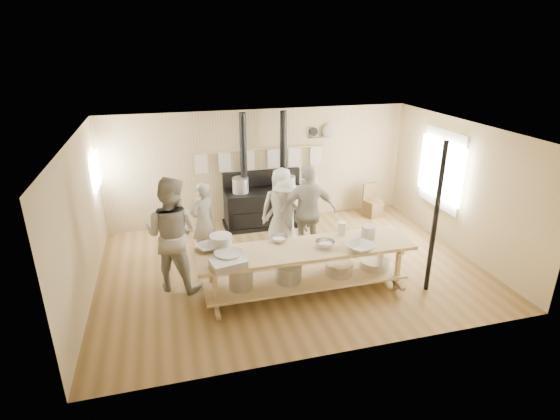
{
  "coord_description": "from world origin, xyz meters",
  "views": [
    {
      "loc": [
        -2.09,
        -7.01,
        4.04
      ],
      "look_at": [
        -0.15,
        0.2,
        1.11
      ],
      "focal_mm": 28.0,
      "sensor_mm": 36.0,
      "label": 1
    }
  ],
  "objects_px": {
    "cook_center": "(282,208)",
    "cook_left": "(172,234)",
    "cook_far_left": "(203,221)",
    "roasting_pan": "(228,264)",
    "cook_right": "(308,212)",
    "stove": "(264,204)",
    "cook_by_window": "(285,214)",
    "chair": "(372,207)",
    "prep_table": "(305,265)"
  },
  "relations": [
    {
      "from": "cook_center",
      "to": "cook_left",
      "type": "bearing_deg",
      "value": 40.16
    },
    {
      "from": "cook_far_left",
      "to": "roasting_pan",
      "type": "bearing_deg",
      "value": 62.32
    },
    {
      "from": "cook_left",
      "to": "cook_right",
      "type": "xyz_separation_m",
      "value": [
        2.56,
        0.48,
        -0.05
      ]
    },
    {
      "from": "stove",
      "to": "cook_far_left",
      "type": "bearing_deg",
      "value": -139.25
    },
    {
      "from": "cook_center",
      "to": "cook_far_left",
      "type": "bearing_deg",
      "value": 18.76
    },
    {
      "from": "cook_far_left",
      "to": "cook_right",
      "type": "relative_size",
      "value": 0.82
    },
    {
      "from": "stove",
      "to": "cook_by_window",
      "type": "distance_m",
      "value": 1.33
    },
    {
      "from": "cook_by_window",
      "to": "chair",
      "type": "relative_size",
      "value": 1.88
    },
    {
      "from": "cook_left",
      "to": "cook_right",
      "type": "height_order",
      "value": "cook_left"
    },
    {
      "from": "cook_right",
      "to": "cook_left",
      "type": "bearing_deg",
      "value": 14.49
    },
    {
      "from": "cook_by_window",
      "to": "prep_table",
      "type": "bearing_deg",
      "value": -57.02
    },
    {
      "from": "prep_table",
      "to": "cook_center",
      "type": "distance_m",
      "value": 1.89
    },
    {
      "from": "cook_by_window",
      "to": "cook_left",
      "type": "bearing_deg",
      "value": -119.58
    },
    {
      "from": "cook_far_left",
      "to": "roasting_pan",
      "type": "xyz_separation_m",
      "value": [
        0.17,
        -2.05,
        0.13
      ]
    },
    {
      "from": "cook_right",
      "to": "chair",
      "type": "height_order",
      "value": "cook_right"
    },
    {
      "from": "cook_center",
      "to": "roasting_pan",
      "type": "bearing_deg",
      "value": 70.64
    },
    {
      "from": "roasting_pan",
      "to": "cook_right",
      "type": "bearing_deg",
      "value": 41.49
    },
    {
      "from": "cook_center",
      "to": "stove",
      "type": "bearing_deg",
      "value": -71.57
    },
    {
      "from": "chair",
      "to": "roasting_pan",
      "type": "xyz_separation_m",
      "value": [
        -3.99,
        -3.2,
        0.67
      ]
    },
    {
      "from": "cook_far_left",
      "to": "cook_by_window",
      "type": "bearing_deg",
      "value": 147.21
    },
    {
      "from": "cook_far_left",
      "to": "cook_right",
      "type": "distance_m",
      "value": 2.02
    },
    {
      "from": "stove",
      "to": "cook_by_window",
      "type": "bearing_deg",
      "value": -84.15
    },
    {
      "from": "cook_right",
      "to": "chair",
      "type": "distance_m",
      "value": 2.82
    },
    {
      "from": "prep_table",
      "to": "cook_right",
      "type": "bearing_deg",
      "value": 69.91
    },
    {
      "from": "prep_table",
      "to": "cook_by_window",
      "type": "bearing_deg",
      "value": 85.47
    },
    {
      "from": "cook_far_left",
      "to": "roasting_pan",
      "type": "distance_m",
      "value": 2.06
    },
    {
      "from": "cook_center",
      "to": "roasting_pan",
      "type": "distance_m",
      "value": 2.62
    },
    {
      "from": "prep_table",
      "to": "cook_far_left",
      "type": "xyz_separation_m",
      "value": [
        -1.5,
        1.72,
        0.25
      ]
    },
    {
      "from": "cook_far_left",
      "to": "stove",
      "type": "bearing_deg",
      "value": -171.74
    },
    {
      "from": "prep_table",
      "to": "cook_center",
      "type": "bearing_deg",
      "value": 86.98
    },
    {
      "from": "cook_left",
      "to": "chair",
      "type": "bearing_deg",
      "value": -127.61
    },
    {
      "from": "stove",
      "to": "cook_far_left",
      "type": "xyz_separation_m",
      "value": [
        -1.5,
        -1.3,
        0.25
      ]
    },
    {
      "from": "stove",
      "to": "cook_right",
      "type": "relative_size",
      "value": 1.37
    },
    {
      "from": "cook_far_left",
      "to": "cook_by_window",
      "type": "distance_m",
      "value": 1.64
    },
    {
      "from": "roasting_pan",
      "to": "prep_table",
      "type": "bearing_deg",
      "value": 13.95
    },
    {
      "from": "stove",
      "to": "chair",
      "type": "height_order",
      "value": "stove"
    },
    {
      "from": "cook_center",
      "to": "roasting_pan",
      "type": "relative_size",
      "value": 3.26
    },
    {
      "from": "cook_by_window",
      "to": "cook_center",
      "type": "bearing_deg",
      "value": 141.43
    },
    {
      "from": "stove",
      "to": "chair",
      "type": "bearing_deg",
      "value": -3.28
    },
    {
      "from": "cook_left",
      "to": "stove",
      "type": "bearing_deg",
      "value": -104.46
    },
    {
      "from": "cook_right",
      "to": "stove",
      "type": "bearing_deg",
      "value": -71.73
    },
    {
      "from": "prep_table",
      "to": "cook_right",
      "type": "relative_size",
      "value": 1.9
    },
    {
      "from": "cook_center",
      "to": "cook_right",
      "type": "relative_size",
      "value": 0.88
    },
    {
      "from": "chair",
      "to": "cook_left",
      "type": "bearing_deg",
      "value": -171.63
    },
    {
      "from": "cook_center",
      "to": "chair",
      "type": "distance_m",
      "value": 2.81
    },
    {
      "from": "prep_table",
      "to": "chair",
      "type": "relative_size",
      "value": 4.51
    },
    {
      "from": "cook_right",
      "to": "cook_by_window",
      "type": "xyz_separation_m",
      "value": [
        -0.32,
        0.46,
        -0.2
      ]
    },
    {
      "from": "cook_far_left",
      "to": "cook_center",
      "type": "xyz_separation_m",
      "value": [
        1.6,
        0.14,
        0.06
      ]
    },
    {
      "from": "cook_left",
      "to": "cook_center",
      "type": "xyz_separation_m",
      "value": [
        2.2,
        1.1,
        -0.17
      ]
    },
    {
      "from": "stove",
      "to": "cook_center",
      "type": "relative_size",
      "value": 1.56
    }
  ]
}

